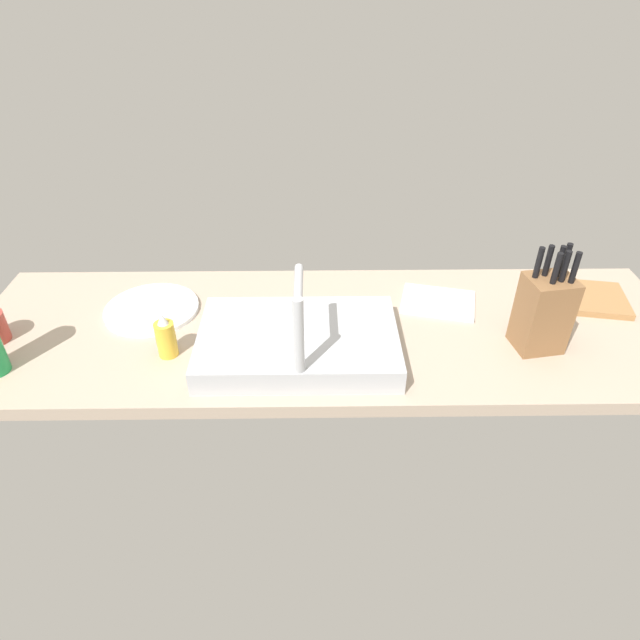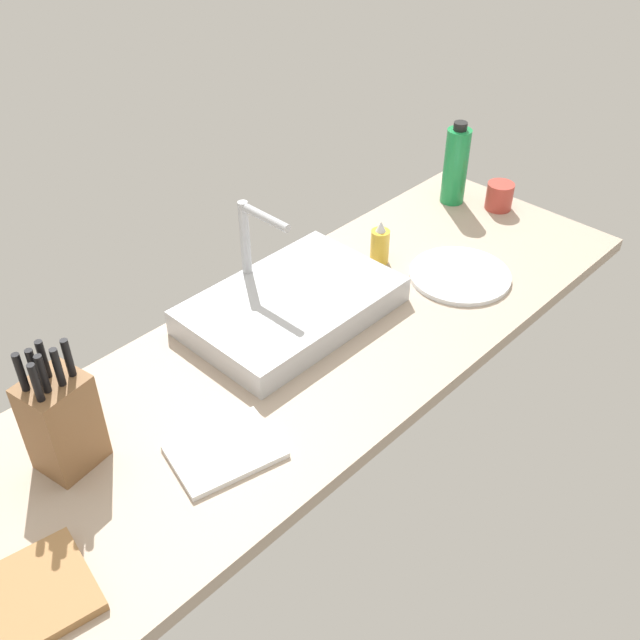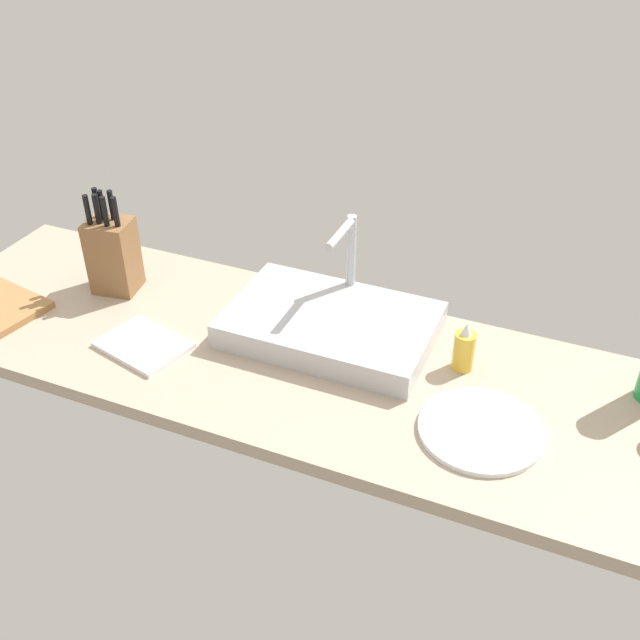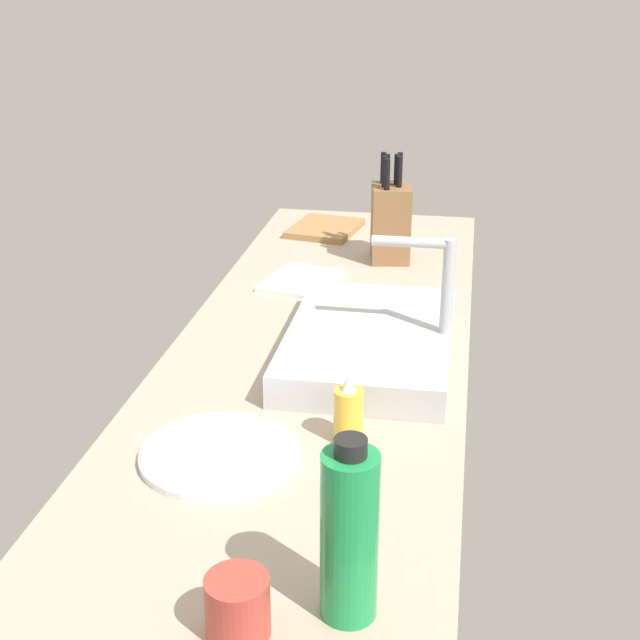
% 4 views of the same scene
% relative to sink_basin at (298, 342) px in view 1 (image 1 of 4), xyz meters
% --- Properties ---
extents(countertop_slab, '(1.91, 0.61, 0.04)m').
position_rel_sink_basin_xyz_m(countertop_slab, '(-0.08, -0.11, -0.05)').
color(countertop_slab, tan).
rests_on(countertop_slab, ground).
extents(sink_basin, '(0.49, 0.32, 0.06)m').
position_rel_sink_basin_xyz_m(sink_basin, '(0.00, 0.00, 0.00)').
color(sink_basin, '#B7BABF').
rests_on(sink_basin, countertop_slab).
extents(faucet, '(0.06, 0.16, 0.25)m').
position_rel_sink_basin_xyz_m(faucet, '(-0.00, 0.13, 0.12)').
color(faucet, '#B7BABF').
rests_on(faucet, countertop_slab).
extents(knife_block, '(0.13, 0.11, 0.28)m').
position_rel_sink_basin_xyz_m(knife_block, '(-0.60, -0.02, 0.07)').
color(knife_block, brown).
rests_on(knife_block, countertop_slab).
extents(cutting_board, '(0.24, 0.21, 0.02)m').
position_rel_sink_basin_xyz_m(cutting_board, '(-0.82, -0.23, -0.02)').
color(cutting_board, '#9E7042').
rests_on(cutting_board, countertop_slab).
extents(soap_bottle, '(0.05, 0.05, 0.12)m').
position_rel_sink_basin_xyz_m(soap_bottle, '(0.32, 0.00, 0.02)').
color(soap_bottle, gold).
rests_on(soap_bottle, countertop_slab).
extents(dinner_plate, '(0.26, 0.26, 0.01)m').
position_rel_sink_basin_xyz_m(dinner_plate, '(0.41, -0.19, -0.03)').
color(dinner_plate, white).
rests_on(dinner_plate, countertop_slab).
extents(dish_towel, '(0.23, 0.19, 0.01)m').
position_rel_sink_basin_xyz_m(dish_towel, '(-0.39, -0.22, -0.03)').
color(dish_towel, white).
rests_on(dish_towel, countertop_slab).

